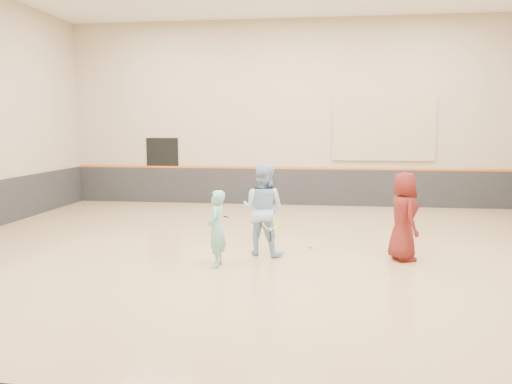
# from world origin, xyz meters

# --- Properties ---
(room) EXTENTS (15.04, 12.04, 6.22)m
(room) POSITION_xyz_m (0.00, 0.00, 0.81)
(room) COLOR tan
(room) RESTS_ON ground
(wainscot_back) EXTENTS (14.90, 0.04, 1.20)m
(wainscot_back) POSITION_xyz_m (0.00, 5.97, 0.60)
(wainscot_back) COLOR #232326
(wainscot_back) RESTS_ON floor
(accent_stripe) EXTENTS (14.90, 0.03, 0.06)m
(accent_stripe) POSITION_xyz_m (0.00, 5.96, 1.22)
(accent_stripe) COLOR #D85914
(accent_stripe) RESTS_ON wall_back
(acoustic_panel) EXTENTS (3.20, 0.08, 2.00)m
(acoustic_panel) POSITION_xyz_m (2.80, 5.95, 2.50)
(acoustic_panel) COLOR tan
(acoustic_panel) RESTS_ON wall_back
(doorway) EXTENTS (1.10, 0.05, 2.20)m
(doorway) POSITION_xyz_m (-4.50, 5.98, 1.10)
(doorway) COLOR black
(doorway) RESTS_ON floor
(girl) EXTENTS (0.35, 0.52, 1.43)m
(girl) POSITION_xyz_m (-1.08, -1.55, 0.71)
(girl) COLOR #73C7BA
(girl) RESTS_ON floor
(instructor) EXTENTS (1.06, 0.93, 1.84)m
(instructor) POSITION_xyz_m (-0.33, -0.56, 0.92)
(instructor) COLOR #9AC0EE
(instructor) RESTS_ON floor
(young_man) EXTENTS (0.74, 0.95, 1.72)m
(young_man) POSITION_xyz_m (2.42, -0.62, 0.86)
(young_man) COLOR maroon
(young_man) RESTS_ON floor
(held_racket) EXTENTS (0.44, 0.44, 0.53)m
(held_racket) POSITION_xyz_m (-0.15, -0.84, 0.71)
(held_racket) COLOR yellow
(held_racket) RESTS_ON instructor
(spare_racket) EXTENTS (0.70, 0.70, 0.03)m
(spare_racket) POSITION_xyz_m (-2.07, 3.66, 0.02)
(spare_racket) COLOR #A3C52B
(spare_racket) RESTS_ON floor
(ball_under_racket) EXTENTS (0.07, 0.07, 0.07)m
(ball_under_racket) POSITION_xyz_m (0.63, 0.06, 0.03)
(ball_under_racket) COLOR #D3DE33
(ball_under_racket) RESTS_ON floor
(ball_in_hand) EXTENTS (0.07, 0.07, 0.07)m
(ball_in_hand) POSITION_xyz_m (2.51, -0.71, 1.13)
(ball_in_hand) COLOR #C9D231
(ball_in_hand) RESTS_ON young_man
(ball_beside_spare) EXTENTS (0.07, 0.07, 0.07)m
(ball_beside_spare) POSITION_xyz_m (-0.19, 2.11, 0.03)
(ball_beside_spare) COLOR yellow
(ball_beside_spare) RESTS_ON floor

